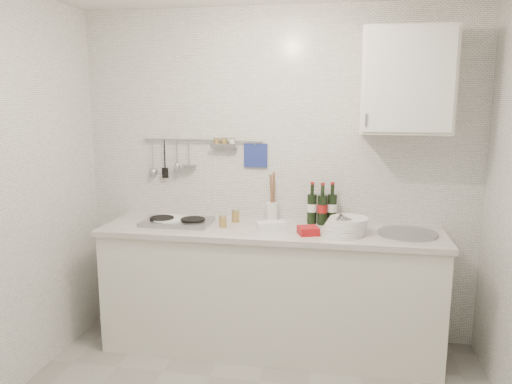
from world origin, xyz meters
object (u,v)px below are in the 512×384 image
Objects in this scene: wall_cabinet at (406,81)px; wine_bottles at (322,203)px; utensil_crock at (272,209)px; plate_stack_hob at (169,220)px; plate_stack_sink at (345,226)px.

wall_cabinet is 2.26× the size of wine_bottles.
wall_cabinet is at bearing -7.72° from wine_bottles.
wine_bottles is 0.39m from utensil_crock.
plate_stack_sink is at bearing -3.63° from plate_stack_hob.
utensil_crock is (-0.38, 0.06, -0.07)m from wine_bottles.
wall_cabinet is at bearing 3.63° from plate_stack_hob.
plate_stack_sink is 0.90× the size of utensil_crock.
plate_stack_hob is 1.30m from plate_stack_sink.
wall_cabinet is 2.46× the size of plate_stack_hob.
wall_cabinet is 2.10× the size of plate_stack_sink.
utensil_crock is (-0.55, 0.32, 0.03)m from plate_stack_sink.
plate_stack_sink is at bearing -30.02° from utensil_crock.
plate_stack_hob is 0.92× the size of wine_bottles.
plate_stack_sink reaches higher than plate_stack_hob.
plate_stack_sink is (-0.37, -0.19, -0.97)m from wall_cabinet.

